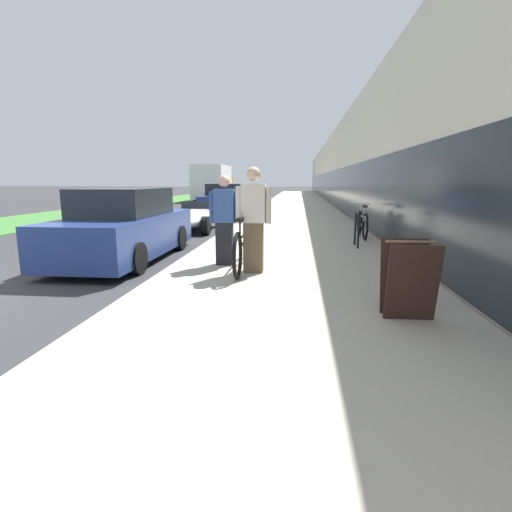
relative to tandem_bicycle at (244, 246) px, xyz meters
The scene contains 13 objects.
sidewalk_slab 18.86m from the tandem_bicycle, 87.41° to the left, with size 4.54×70.00×0.13m.
storefront_facade 28.11m from the tandem_bicycle, 73.11° to the left, with size 10.01×70.00×4.94m.
lawn_strip 25.12m from the tandem_bicycle, 114.57° to the left, with size 4.47×70.00×0.03m.
tandem_bicycle is the anchor object (origin of this frame).
person_rider 0.61m from the tandem_bicycle, 55.49° to the right, with size 0.61×0.24×1.79m.
person_bystander 0.65m from the tandem_bicycle, 146.01° to the left, with size 0.56×0.22×1.66m.
bike_rack_hoop 3.55m from the tandem_bicycle, 48.50° to the left, with size 0.05×0.60×0.84m.
cruiser_bike_nearest 5.03m from the tandem_bicycle, 57.30° to the left, with size 0.52×1.74×0.92m.
sandwich_board_sign 3.28m from the tandem_bicycle, 47.25° to the right, with size 0.56×0.56×0.90m.
parked_sedan_curbside 2.99m from the tandem_bicycle, 157.06° to the left, with size 1.78×4.43×1.53m.
vintage_roadster_curbside 6.93m from the tandem_bicycle, 112.54° to the left, with size 1.68×4.15×0.97m.
parked_sedan_far 12.75m from the tandem_bicycle, 101.63° to the left, with size 1.97×4.71×1.54m.
moving_truck 27.14m from the tandem_bicycle, 103.23° to the left, with size 2.56×6.42×2.92m.
Camera 1 is at (5.57, -4.85, 1.69)m, focal length 28.00 mm.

